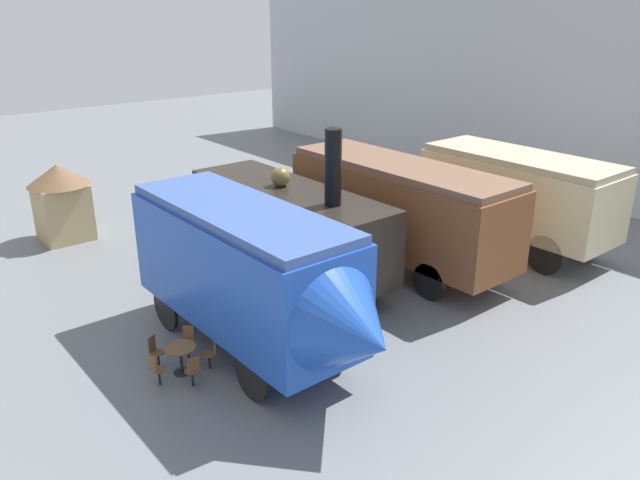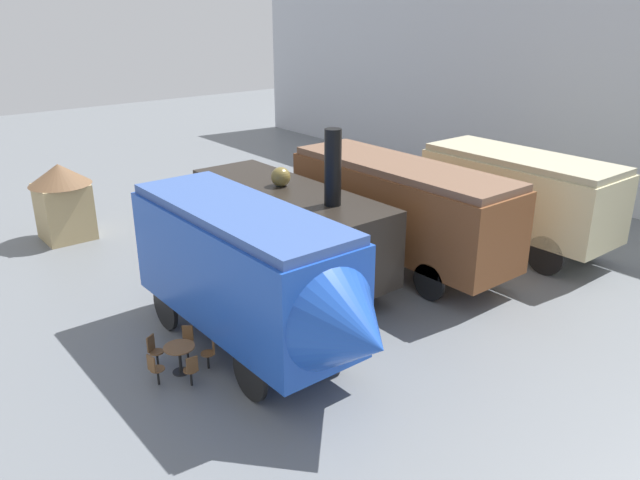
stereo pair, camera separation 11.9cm
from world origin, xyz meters
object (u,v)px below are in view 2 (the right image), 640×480
object	(u,v)px
ticket_kiosk	(62,198)
steam_locomotive	(289,223)
cafe_table_near	(180,353)
passenger_coach_vintage	(519,192)
passenger_coach_wooden	(400,205)
streamlined_locomotive	(255,273)
visitor_person	(199,259)
cafe_chair_0	(155,368)

from	to	relation	value
ticket_kiosk	steam_locomotive	bearing A→B (deg)	28.07
cafe_table_near	ticket_kiosk	distance (m)	11.59
passenger_coach_vintage	passenger_coach_wooden	world-z (taller)	passenger_coach_wooden
steam_locomotive	cafe_table_near	size ratio (longest dim) A/B	10.32
passenger_coach_vintage	cafe_table_near	xyz separation A→B (m)	(-0.18, -13.81, -1.65)
steam_locomotive	streamlined_locomotive	size ratio (longest dim) A/B	0.90
steam_locomotive	visitor_person	xyz separation A→B (m)	(-1.33, -2.66, -1.00)
passenger_coach_wooden	cafe_table_near	size ratio (longest dim) A/B	11.06
cafe_table_near	visitor_person	size ratio (longest dim) A/B	0.45
visitor_person	passenger_coach_wooden	bearing A→B (deg)	66.03
passenger_coach_wooden	cafe_table_near	bearing A→B (deg)	-81.13
cafe_table_near	steam_locomotive	bearing A→B (deg)	117.54
passenger_coach_vintage	visitor_person	xyz separation A→B (m)	(-4.42, -10.90, -1.26)
steam_locomotive	cafe_chair_0	size ratio (longest dim) A/B	9.26
passenger_coach_wooden	cafe_chair_0	distance (m)	10.23
passenger_coach_wooden	steam_locomotive	world-z (taller)	steam_locomotive
visitor_person	passenger_coach_vintage	bearing A→B (deg)	67.93
passenger_coach_vintage	streamlined_locomotive	bearing A→B (deg)	-88.43
passenger_coach_vintage	streamlined_locomotive	world-z (taller)	streamlined_locomotive
cafe_chair_0	visitor_person	xyz separation A→B (m)	(-4.40, 3.66, 0.44)
cafe_table_near	visitor_person	world-z (taller)	visitor_person
cafe_chair_0	passenger_coach_wooden	bearing A→B (deg)	-2.94
cafe_table_near	ticket_kiosk	size ratio (longest dim) A/B	0.26
ticket_kiosk	passenger_coach_vintage	bearing A→B (deg)	47.67
cafe_chair_0	ticket_kiosk	distance (m)	11.84
streamlined_locomotive	cafe_chair_0	size ratio (longest dim) A/B	10.27
passenger_coach_wooden	cafe_table_near	xyz separation A→B (m)	(1.44, -9.22, -1.64)
streamlined_locomotive	ticket_kiosk	size ratio (longest dim) A/B	2.98
streamlined_locomotive	visitor_person	distance (m)	5.03
cafe_table_near	cafe_chair_0	xyz separation A→B (m)	(0.16, -0.75, -0.05)
steam_locomotive	ticket_kiosk	xyz separation A→B (m)	(-8.59, -4.58, -0.28)
streamlined_locomotive	cafe_table_near	size ratio (longest dim) A/B	11.43
steam_locomotive	ticket_kiosk	bearing A→B (deg)	-151.93
streamlined_locomotive	passenger_coach_vintage	bearing A→B (deg)	91.57
cafe_table_near	cafe_chair_0	world-z (taller)	cafe_chair_0
passenger_coach_vintage	steam_locomotive	size ratio (longest dim) A/B	0.89
steam_locomotive	streamlined_locomotive	world-z (taller)	steam_locomotive
steam_locomotive	cafe_chair_0	bearing A→B (deg)	-64.12
passenger_coach_wooden	visitor_person	world-z (taller)	passenger_coach_wooden
passenger_coach_wooden	ticket_kiosk	world-z (taller)	passenger_coach_wooden
cafe_chair_0	streamlined_locomotive	bearing A→B (deg)	-19.18
cafe_table_near	cafe_chair_0	bearing A→B (deg)	-77.95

